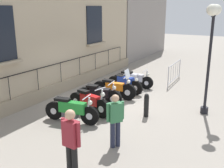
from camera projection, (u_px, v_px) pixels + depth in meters
The scene contains 14 objects.
ground_plane at pixel (108, 102), 11.31m from camera, with size 60.00×60.00×0.00m, color gray.
building_facade at pixel (50, 5), 11.58m from camera, with size 0.82×13.72×8.03m.
motorcycle_green at pixel (72, 110), 9.19m from camera, with size 2.01×0.61×0.99m.
motorcycle_red at pixel (89, 103), 9.96m from camera, with size 1.99×0.65×1.08m.
motorcycle_black at pixel (99, 95), 10.87m from camera, with size 1.93×0.70×0.97m.
motorcycle_orange at pixel (114, 89), 11.62m from camera, with size 2.00×0.56×1.32m.
motorcycle_blue at pixel (125, 83), 12.45m from camera, with size 1.93×0.74×0.90m.
motorcycle_silver at pixel (133, 79), 13.27m from camera, with size 2.06×0.71×0.92m.
lamppost at pixel (212, 34), 9.29m from camera, with size 0.38×1.08×3.92m.
crowd_barrier at pixel (174, 72), 14.11m from camera, with size 0.14×2.36×1.05m.
bollard at pixel (146, 105), 9.66m from camera, with size 0.18×0.18×0.87m.
pedestrian_standing at pixel (71, 141), 5.98m from camera, with size 0.53×0.25×1.70m.
pedestrian_walking at pixel (115, 118), 7.45m from camera, with size 0.39×0.44×1.55m.
distant_building at pixel (124, 16), 21.99m from camera, with size 4.49×7.72×6.15m.
Camera 1 is at (5.40, -9.20, 3.82)m, focal length 43.28 mm.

